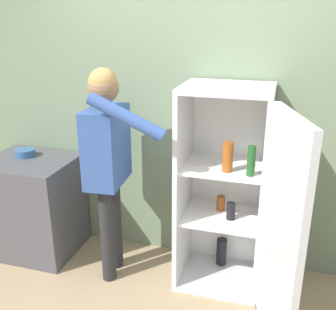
{
  "coord_description": "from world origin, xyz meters",
  "views": [
    {
      "loc": [
        0.66,
        -2.1,
        2.08
      ],
      "look_at": [
        -0.15,
        0.65,
        1.04
      ],
      "focal_mm": 42.0,
      "sensor_mm": 36.0,
      "label": 1
    }
  ],
  "objects": [
    {
      "name": "refrigerator",
      "position": [
        0.4,
        0.56,
        0.8
      ],
      "size": [
        0.9,
        1.17,
        1.61
      ],
      "color": "silver",
      "rests_on": "ground_plane"
    },
    {
      "name": "bowl",
      "position": [
        -1.49,
        0.69,
        0.91
      ],
      "size": [
        0.17,
        0.17,
        0.06
      ],
      "color": "#335B8E",
      "rests_on": "counter"
    },
    {
      "name": "wall_back",
      "position": [
        0.0,
        0.98,
        1.27
      ],
      "size": [
        7.0,
        0.06,
        2.55
      ],
      "color": "gray",
      "rests_on": "ground_plane"
    },
    {
      "name": "counter",
      "position": [
        -1.41,
        0.62,
        0.44
      ],
      "size": [
        0.76,
        0.63,
        0.88
      ],
      "color": "#4C4C51",
      "rests_on": "ground_plane"
    },
    {
      "name": "person",
      "position": [
        -0.58,
        0.48,
        1.1
      ],
      "size": [
        0.68,
        0.59,
        1.72
      ],
      "color": "#262628",
      "rests_on": "ground_plane"
    }
  ]
}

